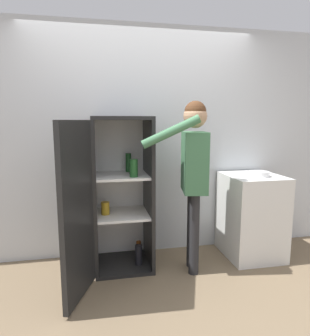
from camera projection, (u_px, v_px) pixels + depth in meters
The scene contains 6 objects.
ground_plane at pixel (159, 296), 2.62m from camera, with size 12.00×12.00×0.00m, color #7A664C.
wall_back at pixel (141, 143), 3.37m from camera, with size 7.00×0.06×2.55m.
refrigerator at pixel (113, 196), 2.98m from camera, with size 0.83×1.13×1.56m.
person at pixel (193, 163), 2.92m from camera, with size 0.70×0.52×1.71m.
counter at pixel (251, 216), 3.37m from camera, with size 0.59×0.65×0.93m.
bowl at pixel (259, 174), 3.22m from camera, with size 0.22×0.22×0.05m.
Camera 1 is at (-0.51, -2.36, 1.52)m, focal length 32.00 mm.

